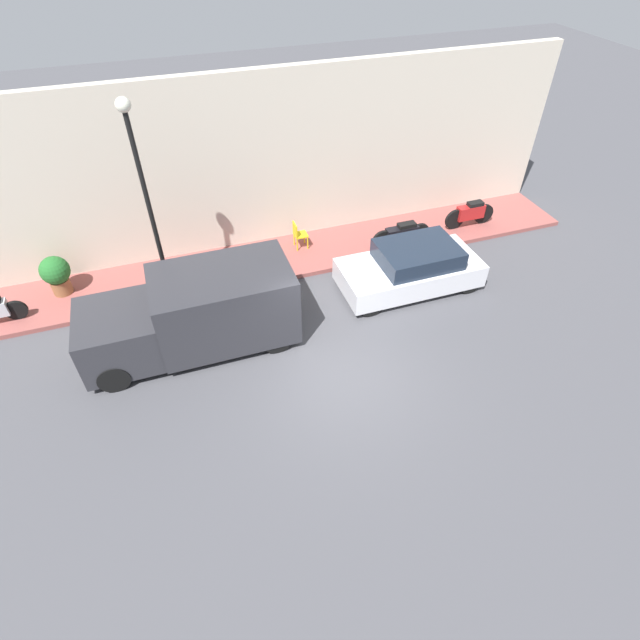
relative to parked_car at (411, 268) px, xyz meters
name	(u,v)px	position (x,y,z in m)	size (l,w,h in m)	color
ground_plane	(341,374)	(-2.60, 3.10, -0.64)	(60.00, 60.00, 0.00)	#47474C
sidewalk	(283,258)	(2.49, 3.10, -0.57)	(2.22, 18.97, 0.14)	#934C47
building_facade	(268,163)	(3.75, 3.10, 1.98)	(0.30, 18.97, 5.25)	beige
parked_car	(411,268)	(0.00, 0.00, 0.00)	(1.85, 3.99, 1.34)	silver
delivery_van	(193,313)	(-0.43, 6.17, 0.40)	(2.01, 5.13, 2.04)	#2D2D33
motorcycle_blue	(247,260)	(1.98, 4.32, -0.06)	(0.30, 2.02, 0.83)	navy
motorcycle_red	(470,213)	(2.19, -3.30, -0.04)	(0.30, 1.78, 0.85)	#B21E1E
motorcycle_black	(402,234)	(1.80, -0.60, -0.06)	(0.30, 1.97, 0.80)	black
streetlamp	(142,180)	(1.69, 6.62, 2.97)	(0.34, 0.34, 5.37)	black
potted_plant	(56,273)	(2.79, 9.50, 0.15)	(0.79, 0.79, 1.16)	brown
cafe_chair	(298,234)	(2.80, 2.50, 0.00)	(0.40, 0.40, 0.87)	yellow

